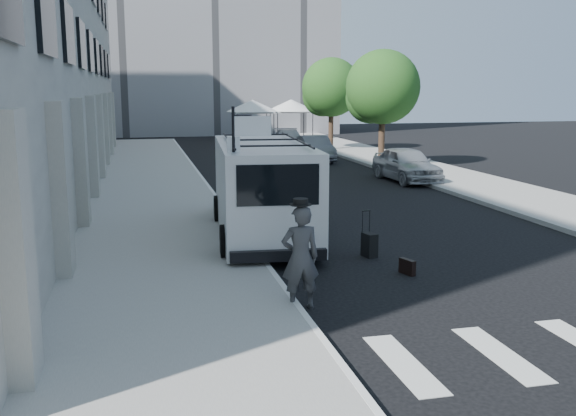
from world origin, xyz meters
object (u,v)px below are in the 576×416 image
briefcase (407,267)px  cargo_van (262,189)px  parked_car_b (315,149)px  parked_car_c (288,140)px  suitcase (369,245)px  businessman (300,258)px  parked_car_a (407,164)px

briefcase → cargo_van: cargo_van is taller
briefcase → cargo_van: bearing=101.9°
parked_car_b → parked_car_c: 6.57m
cargo_van → parked_car_b: (6.48, 17.89, -0.64)m
briefcase → suitcase: 1.65m
businessman → suitcase: (2.57, 3.26, -0.68)m
suitcase → parked_car_b: bearing=66.3°
parked_car_b → briefcase: bearing=-98.0°
briefcase → parked_car_b: size_ratio=0.10×
parked_car_a → parked_car_c: 15.31m
businessman → briefcase: bearing=-150.5°
businessman → parked_car_a: bearing=-120.2°
businessman → parked_car_c: businessman is taller
suitcase → parked_car_b: 20.99m
businessman → parked_car_b: 24.77m
parked_car_a → parked_car_c: (-1.80, 15.20, -0.07)m
briefcase → parked_car_a: bearing=48.7°
suitcase → cargo_van: size_ratio=0.16×
cargo_van → parked_car_a: cargo_van is taller
businessman → suitcase: businessman is taller
suitcase → businessman: bearing=-140.0°
briefcase → parked_car_a: (5.84, 13.52, 0.59)m
parked_car_c → parked_car_a: bearing=-75.5°
parked_car_b → parked_car_c: size_ratio=0.90×
cargo_van → parked_car_c: (6.48, 24.46, -0.65)m
suitcase → cargo_van: 3.57m
briefcase → cargo_van: (-2.44, 4.26, 1.17)m
businessman → briefcase: size_ratio=4.47×
suitcase → parked_car_b: parked_car_b is taller
parked_car_a → businessman: bearing=-121.2°
cargo_van → parked_car_a: bearing=53.0°
parked_car_b → parked_car_c: parked_car_b is taller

